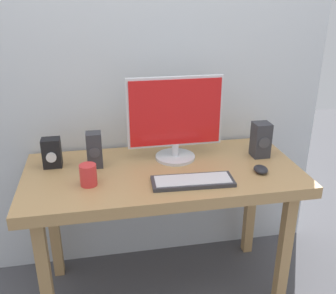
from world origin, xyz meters
TOP-DOWN VIEW (x-y plane):
  - ground_plane at (0.00, 0.00)m, footprint 6.00×6.00m
  - wall_back at (0.00, 0.37)m, footprint 2.03×0.04m
  - desk at (0.00, 0.00)m, footprint 1.38×0.65m
  - monitor at (0.09, 0.13)m, footprint 0.50×0.21m
  - keyboard_primary at (0.11, -0.17)m, footprint 0.39×0.16m
  - mouse at (0.47, -0.12)m, footprint 0.07×0.09m
  - speaker_right at (0.54, 0.07)m, footprint 0.09×0.09m
  - speaker_left at (-0.33, 0.10)m, footprint 0.08×0.08m
  - audio_controller at (-0.54, 0.14)m, footprint 0.09×0.09m
  - coffee_mug at (-0.37, -0.10)m, footprint 0.08×0.08m

SIDE VIEW (x-z plane):
  - ground_plane at x=0.00m, z-range 0.00..0.00m
  - desk at x=0.00m, z-range 0.29..1.05m
  - keyboard_primary at x=0.11m, z-range 0.75..0.77m
  - mouse at x=0.47m, z-range 0.75..0.79m
  - coffee_mug at x=-0.37m, z-range 0.75..0.85m
  - audio_controller at x=-0.54m, z-range 0.75..0.90m
  - speaker_left at x=-0.33m, z-range 0.75..0.93m
  - speaker_right at x=0.54m, z-range 0.75..0.94m
  - monitor at x=0.09m, z-range 0.76..1.20m
  - wall_back at x=0.00m, z-range 0.00..3.00m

